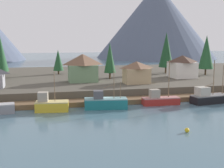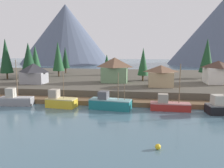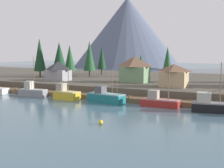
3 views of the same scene
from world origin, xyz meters
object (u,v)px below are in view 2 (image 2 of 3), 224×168
(fishing_boat_grey, at_px, (15,100))
(conifer_far_right, at_px, (207,55))
(fishing_boat_red, at_px, (169,105))
(conifer_mid_left, at_px, (29,58))
(house_grey, at_px, (34,73))
(conifer_back_left, at_px, (35,58))
(conifer_back_right, at_px, (143,62))
(fishing_boat_yellow, at_px, (60,101))
(conifer_far_left, at_px, (6,56))
(channel_buoy, at_px, (158,147))
(conifer_near_right, at_px, (58,56))
(conifer_centre, at_px, (107,63))
(house_green, at_px, (115,70))
(fishing_boat_teal, at_px, (110,103))
(house_tan, at_px, (161,76))
(house_white, at_px, (218,72))
(conifer_mid_right, at_px, (65,58))

(fishing_boat_grey, xyz_separation_m, conifer_far_right, (46.70, 32.04, 8.65))
(fishing_boat_grey, height_order, fishing_boat_red, fishing_boat_grey)
(conifer_mid_left, relative_size, conifer_far_right, 0.89)
(house_grey, xyz_separation_m, conifer_back_left, (-8.23, 17.82, 3.23))
(conifer_back_left, bearing_deg, house_grey, -65.20)
(conifer_mid_left, xyz_separation_m, conifer_back_right, (35.55, 0.20, -0.96))
(fishing_boat_grey, distance_m, fishing_boat_yellow, 10.11)
(fishing_boat_grey, bearing_deg, conifer_far_left, 119.90)
(fishing_boat_grey, bearing_deg, conifer_mid_left, 105.12)
(fishing_boat_red, distance_m, channel_buoy, 18.50)
(fishing_boat_grey, xyz_separation_m, conifer_far_left, (-15.25, 21.27, 8.58))
(conifer_near_right, xyz_separation_m, conifer_back_left, (-8.99, 1.58, -0.81))
(conifer_back_right, bearing_deg, house_grey, -162.92)
(fishing_boat_yellow, relative_size, conifer_centre, 0.99)
(house_green, bearing_deg, conifer_far_left, 176.83)
(fishing_boat_teal, height_order, fishing_boat_red, fishing_boat_red)
(fishing_boat_grey, height_order, house_grey, fishing_boat_grey)
(house_tan, bearing_deg, channel_buoy, -94.21)
(house_green, height_order, conifer_mid_left, conifer_mid_left)
(fishing_boat_yellow, relative_size, channel_buoy, 10.61)
(house_grey, height_order, channel_buoy, house_grey)
(house_white, distance_m, conifer_near_right, 50.01)
(fishing_boat_red, relative_size, conifer_mid_left, 0.80)
(house_grey, height_order, conifer_mid_left, conifer_mid_left)
(house_green, height_order, conifer_far_left, conifer_far_left)
(house_tan, distance_m, channel_buoy, 31.99)
(fishing_boat_teal, xyz_separation_m, conifer_centre, (-6.70, 37.41, 5.57))
(fishing_boat_grey, height_order, conifer_far_right, conifer_far_right)
(fishing_boat_grey, distance_m, conifer_centre, 39.86)
(fishing_boat_grey, height_order, conifer_mid_left, conifer_mid_left)
(fishing_boat_grey, xyz_separation_m, fishing_boat_teal, (20.42, -0.41, 0.02))
(house_green, bearing_deg, conifer_centre, 106.17)
(fishing_boat_teal, relative_size, conifer_far_left, 0.67)
(fishing_boat_teal, distance_m, house_grey, 27.73)
(house_white, xyz_separation_m, house_grey, (-49.79, -7.08, -0.35))
(house_tan, bearing_deg, fishing_boat_teal, -127.49)
(conifer_near_right, relative_size, conifer_back_right, 1.21)
(conifer_mid_left, distance_m, conifer_far_right, 56.22)
(conifer_mid_right, distance_m, conifer_back_right, 35.04)
(house_tan, bearing_deg, conifer_mid_right, 141.29)
(conifer_far_left, bearing_deg, conifer_centre, 28.49)
(fishing_boat_grey, relative_size, fishing_boat_red, 1.07)
(fishing_boat_teal, distance_m, conifer_centre, 38.41)
(fishing_boat_yellow, bearing_deg, fishing_boat_grey, -174.11)
(conifer_far_left, distance_m, conifer_far_right, 62.88)
(conifer_far_left, bearing_deg, conifer_mid_right, 59.21)
(house_green, xyz_separation_m, conifer_mid_right, (-22.12, 21.95, 2.43))
(conifer_mid_left, bearing_deg, conifer_back_right, 0.32)
(conifer_back_right, relative_size, channel_buoy, 13.91)
(conifer_far_right, bearing_deg, house_white, -88.19)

